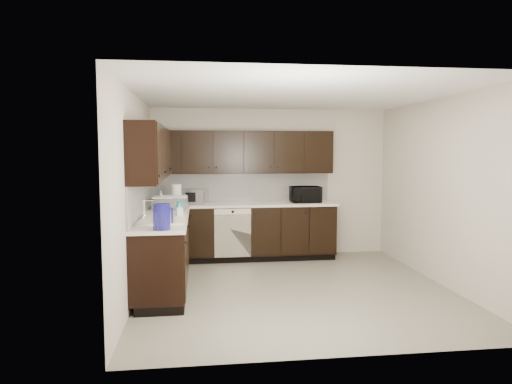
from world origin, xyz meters
TOP-DOWN VIEW (x-y plane):
  - floor at (0.00, 0.00)m, footprint 4.00×4.00m
  - ceiling at (0.00, 0.00)m, footprint 4.00×4.00m
  - wall_back at (0.00, 2.00)m, footprint 4.00×0.02m
  - wall_left at (-2.00, 0.00)m, footprint 0.02×4.00m
  - wall_right at (2.00, 0.00)m, footprint 0.02×4.00m
  - wall_front at (0.00, -2.00)m, footprint 4.00×0.02m
  - lower_cabinets at (-1.01, 1.11)m, footprint 3.00×2.80m
  - countertop at (-1.01, 1.11)m, footprint 3.03×2.83m
  - backsplash at (-1.22, 1.32)m, footprint 3.00×2.80m
  - upper_cabinets at (-1.10, 1.20)m, footprint 3.00×2.80m
  - dishwasher at (-0.70, 1.41)m, footprint 0.58×0.04m
  - sink at (-1.68, -0.01)m, footprint 0.54×0.82m
  - microwave at (0.53, 1.66)m, footprint 0.49×0.35m
  - soap_bottle_a at (-1.48, 0.25)m, footprint 0.10×0.10m
  - soap_bottle_b at (-1.78, 1.13)m, footprint 0.11×0.11m
  - toaster_oven at (-1.29, 1.73)m, footprint 0.45×0.39m
  - storage_bin at (-1.65, 1.06)m, footprint 0.51×0.41m
  - blue_pitcher at (-1.63, -0.70)m, footprint 0.22×0.22m
  - teal_tumbler at (-1.48, 0.43)m, footprint 0.10×0.10m
  - paper_towel_roll at (-1.57, 1.35)m, footprint 0.17×0.17m

SIDE VIEW (x-z plane):
  - floor at x=0.00m, z-range 0.00..0.00m
  - lower_cabinets at x=-1.01m, z-range -0.04..0.86m
  - dishwasher at x=-0.70m, z-range 0.16..0.94m
  - sink at x=-1.68m, z-range 0.67..1.09m
  - countertop at x=-1.01m, z-range 0.90..0.94m
  - soap_bottle_a at x=-1.48m, z-range 0.94..1.12m
  - storage_bin at x=-1.65m, z-range 0.94..1.12m
  - teal_tumbler at x=-1.48m, z-range 0.94..1.13m
  - toaster_oven at x=-1.29m, z-range 0.94..1.18m
  - soap_bottle_b at x=-1.78m, z-range 0.94..1.21m
  - microwave at x=0.53m, z-range 0.94..1.21m
  - blue_pitcher at x=-1.63m, z-range 0.94..1.22m
  - paper_towel_roll at x=-1.57m, z-range 0.94..1.28m
  - backsplash at x=-1.22m, z-range 0.94..1.42m
  - wall_back at x=0.00m, z-range 0.00..2.50m
  - wall_left at x=-2.00m, z-range 0.00..2.50m
  - wall_right at x=2.00m, z-range 0.00..2.50m
  - wall_front at x=0.00m, z-range 0.00..2.50m
  - upper_cabinets at x=-1.10m, z-range 1.42..2.12m
  - ceiling at x=0.00m, z-range 2.50..2.50m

